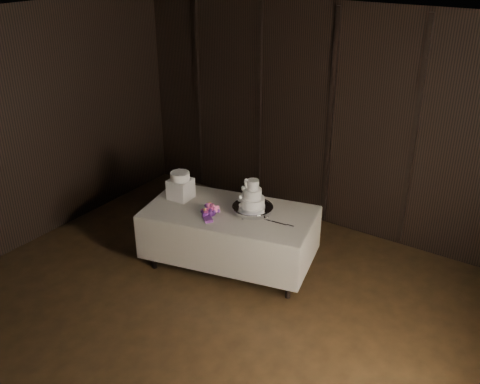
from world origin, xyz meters
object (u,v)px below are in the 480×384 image
object	(u,v)px
bouquet	(210,210)
cake_stand	(253,210)
wedding_cake	(250,196)
small_cake	(180,176)
box_pedestal	(181,189)
display_table	(230,236)

from	to	relation	value
bouquet	cake_stand	bearing A→B (deg)	37.98
wedding_cake	small_cake	xyz separation A→B (m)	(-0.93, -0.14, 0.07)
cake_stand	box_pedestal	xyz separation A→B (m)	(-0.95, -0.16, 0.08)
small_cake	cake_stand	bearing A→B (deg)	9.48
wedding_cake	box_pedestal	distance (m)	0.94
cake_stand	small_cake	distance (m)	1.00
bouquet	wedding_cake	bearing A→B (deg)	38.47
display_table	wedding_cake	world-z (taller)	wedding_cake
display_table	small_cake	bearing A→B (deg)	170.81
bouquet	display_table	bearing A→B (deg)	55.38
bouquet	box_pedestal	size ratio (longest dim) A/B	1.42
display_table	bouquet	size ratio (longest dim) A/B	5.91
wedding_cake	small_cake	distance (m)	0.94
cake_stand	bouquet	world-z (taller)	bouquet
small_cake	wedding_cake	bearing A→B (deg)	8.88
cake_stand	bouquet	distance (m)	0.49
display_table	small_cake	size ratio (longest dim) A/B	9.24
box_pedestal	small_cake	distance (m)	0.17
display_table	box_pedestal	bearing A→B (deg)	170.81
box_pedestal	wedding_cake	bearing A→B (deg)	8.88
bouquet	small_cake	size ratio (longest dim) A/B	1.56
cake_stand	small_cake	size ratio (longest dim) A/B	2.05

